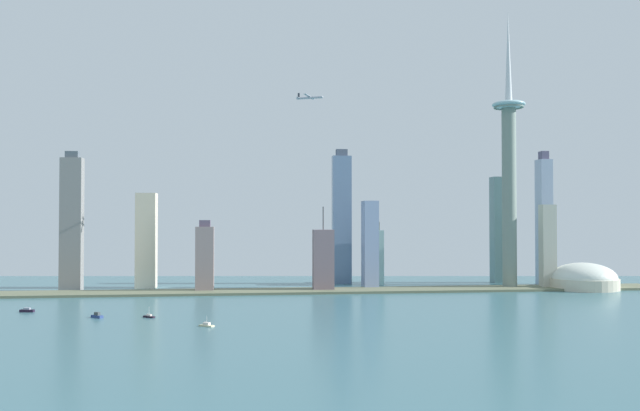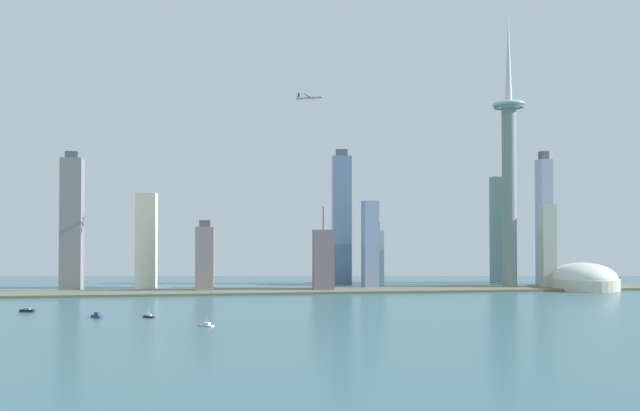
% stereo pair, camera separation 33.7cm
% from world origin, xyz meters
% --- Properties ---
extents(waterfront_pier, '(891.10, 55.48, 2.81)m').
position_xyz_m(waterfront_pier, '(0.00, 542.26, 1.41)').
color(waterfront_pier, '#656B51').
rests_on(waterfront_pier, ground).
extents(observation_tower, '(42.02, 42.02, 356.37)m').
position_xyz_m(observation_tower, '(263.06, 554.97, 156.60)').
color(observation_tower, gray).
rests_on(observation_tower, ground).
extents(stadium_dome, '(84.84, 84.84, 39.01)m').
position_xyz_m(stadium_dome, '(351.69, 536.00, 11.83)').
color(stadium_dome, beige).
rests_on(stadium_dome, ground).
extents(skyscraper_0, '(16.23, 20.67, 179.60)m').
position_xyz_m(skyscraper_0, '(327.88, 593.29, 86.29)').
color(skyscraper_0, '#9AA8C3').
rests_on(skyscraper_0, ground).
extents(skyscraper_1, '(18.11, 27.09, 111.26)m').
position_xyz_m(skyscraper_1, '(86.09, 574.30, 55.63)').
color(skyscraper_1, '#8D9FC6').
rests_on(skyscraper_1, ground).
extents(skyscraper_2, '(24.78, 24.29, 84.49)m').
position_xyz_m(skyscraper_2, '(99.13, 619.74, 38.82)').
color(skyscraper_2, '#91B6B3').
rests_on(skyscraper_2, ground).
extents(skyscraper_3, '(22.20, 19.11, 146.83)m').
position_xyz_m(skyscraper_3, '(279.56, 627.95, 73.42)').
color(skyscraper_3, slate).
rests_on(skyscraper_3, ground).
extents(skyscraper_4, '(25.70, 16.34, 171.44)m').
position_xyz_m(skyscraper_4, '(-283.73, 585.81, 83.17)').
color(skyscraper_4, gray).
rests_on(skyscraper_4, ground).
extents(skyscraper_5, '(18.01, 14.03, 106.49)m').
position_xyz_m(skyscraper_5, '(310.08, 546.86, 53.24)').
color(skyscraper_5, '#B8B4A3').
rests_on(skyscraper_5, ground).
extents(skyscraper_6, '(25.78, 14.64, 184.43)m').
position_xyz_m(skyscraper_6, '(59.69, 642.69, 89.30)').
color(skyscraper_6, '#6580A4').
rests_on(skyscraper_6, ground).
extents(skyscraper_7, '(25.06, 24.24, 121.55)m').
position_xyz_m(skyscraper_7, '(-198.27, 613.88, 60.78)').
color(skyscraper_7, beige).
rests_on(skyscraper_7, ground).
extents(skyscraper_8, '(21.80, 14.56, 86.82)m').
position_xyz_m(skyscraper_8, '(-120.26, 553.80, 40.95)').
color(skyscraper_8, gray).
rests_on(skyscraper_8, ground).
extents(skyscraper_9, '(24.93, 20.36, 103.29)m').
position_xyz_m(skyscraper_9, '(23.05, 548.67, 37.67)').
color(skyscraper_9, slate).
rests_on(skyscraper_9, ground).
extents(boat_0, '(12.08, 11.13, 4.93)m').
position_xyz_m(boat_0, '(-202.07, 359.01, 1.78)').
color(boat_0, navy).
rests_on(boat_0, ground).
extents(boat_1, '(13.19, 11.03, 8.69)m').
position_xyz_m(boat_1, '(-102.26, 300.45, 1.20)').
color(boat_1, beige).
rests_on(boat_1, ground).
extents(boat_2, '(13.71, 5.99, 4.15)m').
position_xyz_m(boat_2, '(-275.95, 402.61, 1.58)').
color(boat_2, black).
rests_on(boat_2, ground).
extents(boat_3, '(11.40, 9.52, 9.83)m').
position_xyz_m(boat_3, '(-156.34, 354.48, 1.16)').
color(boat_3, black).
rests_on(boat_3, ground).
extents(airplane, '(32.96, 35.18, 8.05)m').
position_xyz_m(airplane, '(6.97, 555.53, 238.65)').
color(airplane, '#AFB2C0').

